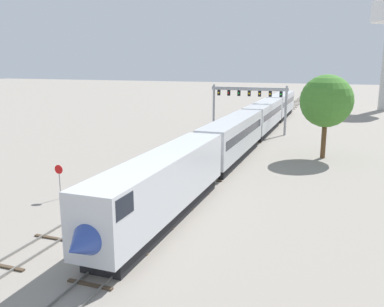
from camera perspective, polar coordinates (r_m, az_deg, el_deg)
ground_plane at (r=27.93m, az=-10.56°, el=-11.00°), size 400.00×400.00×0.00m
track_main at (r=83.42m, az=12.00°, el=4.79°), size 2.60×200.00×0.16m
track_near at (r=65.09m, az=4.68°, el=2.86°), size 2.60×160.00×0.16m
passenger_train at (r=56.89m, az=8.26°, el=3.94°), size 3.04×79.34×4.80m
signal_gantry at (r=65.27m, az=7.94°, el=7.73°), size 12.10×0.49×7.57m
stop_sign at (r=35.38m, az=-18.00°, el=-3.10°), size 0.76×0.08×2.88m
trackside_tree_left at (r=49.72m, az=18.21°, el=6.93°), size 6.03×6.03×9.72m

